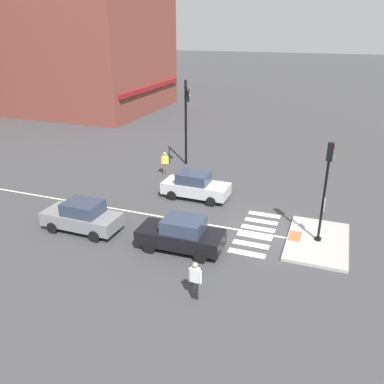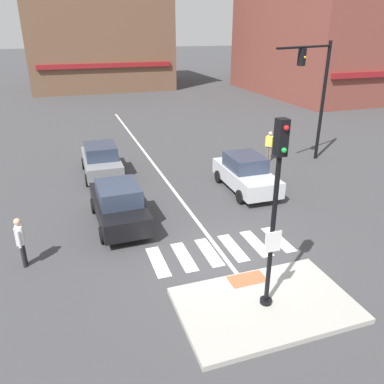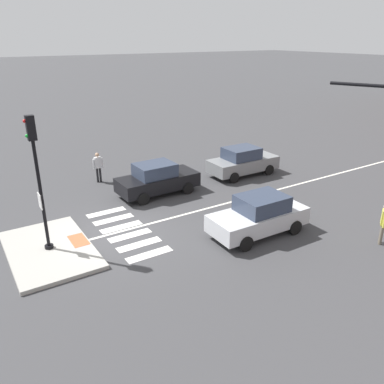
{
  "view_description": "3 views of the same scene",
  "coord_description": "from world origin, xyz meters",
  "px_view_note": "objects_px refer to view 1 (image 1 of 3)",
  "views": [
    {
      "loc": [
        -18.2,
        -2.73,
        9.95
      ],
      "look_at": [
        -0.53,
        3.85,
        1.99
      ],
      "focal_mm": 36.98,
      "sensor_mm": 36.0,
      "label": 1
    },
    {
      "loc": [
        -4.54,
        -9.79,
        6.93
      ],
      "look_at": [
        -0.25,
        2.8,
        1.22
      ],
      "focal_mm": 35.87,
      "sensor_mm": 36.0,
      "label": 2
    },
    {
      "loc": [
        13.73,
        -4.96,
        7.57
      ],
      "look_at": [
        1.06,
        3.06,
        1.55
      ],
      "focal_mm": 36.73,
      "sensor_mm": 36.0,
      "label": 3
    }
  ],
  "objects_px": {
    "signal_pole": "(326,184)",
    "car_silver_eastbound_mid": "(195,186)",
    "traffic_light_mast": "(186,113)",
    "pedestrian_waiting_far_side": "(165,162)",
    "car_grey_westbound_far": "(82,216)",
    "car_black_westbound_near": "(181,234)",
    "pedestrian_at_curb_left": "(195,278)"
  },
  "relations": [
    {
      "from": "car_black_westbound_near",
      "to": "car_silver_eastbound_mid",
      "type": "bearing_deg",
      "value": 13.84
    },
    {
      "from": "signal_pole",
      "to": "car_silver_eastbound_mid",
      "type": "xyz_separation_m",
      "value": [
        3.08,
        7.59,
        -2.33
      ]
    },
    {
      "from": "pedestrian_at_curb_left",
      "to": "pedestrian_waiting_far_side",
      "type": "bearing_deg",
      "value": 28.71
    },
    {
      "from": "traffic_light_mast",
      "to": "pedestrian_waiting_far_side",
      "type": "xyz_separation_m",
      "value": [
        -1.95,
        0.89,
        -3.17
      ]
    },
    {
      "from": "signal_pole",
      "to": "car_black_westbound_near",
      "type": "distance_m",
      "value": 7.16
    },
    {
      "from": "traffic_light_mast",
      "to": "signal_pole",
      "type": "bearing_deg",
      "value": -128.94
    },
    {
      "from": "traffic_light_mast",
      "to": "car_black_westbound_near",
      "type": "xyz_separation_m",
      "value": [
        -11.14,
        -4.05,
        -3.34
      ]
    },
    {
      "from": "signal_pole",
      "to": "traffic_light_mast",
      "type": "relative_size",
      "value": 0.78
    },
    {
      "from": "car_black_westbound_near",
      "to": "traffic_light_mast",
      "type": "bearing_deg",
      "value": 20.0
    },
    {
      "from": "traffic_light_mast",
      "to": "car_black_westbound_near",
      "type": "bearing_deg",
      "value": -160.0
    },
    {
      "from": "car_grey_westbound_far",
      "to": "car_black_westbound_near",
      "type": "relative_size",
      "value": 0.99
    },
    {
      "from": "pedestrian_at_curb_left",
      "to": "pedestrian_waiting_far_side",
      "type": "xyz_separation_m",
      "value": [
        12.49,
        6.84,
        0.0
      ]
    },
    {
      "from": "traffic_light_mast",
      "to": "pedestrian_waiting_far_side",
      "type": "relative_size",
      "value": 3.8
    },
    {
      "from": "car_grey_westbound_far",
      "to": "car_silver_eastbound_mid",
      "type": "height_order",
      "value": "same"
    },
    {
      "from": "signal_pole",
      "to": "car_silver_eastbound_mid",
      "type": "distance_m",
      "value": 8.51
    },
    {
      "from": "car_grey_westbound_far",
      "to": "car_silver_eastbound_mid",
      "type": "bearing_deg",
      "value": -33.96
    },
    {
      "from": "car_black_westbound_near",
      "to": "pedestrian_waiting_far_side",
      "type": "relative_size",
      "value": 2.48
    },
    {
      "from": "pedestrian_at_curb_left",
      "to": "car_black_westbound_near",
      "type": "bearing_deg",
      "value": 29.88
    },
    {
      "from": "signal_pole",
      "to": "car_grey_westbound_far",
      "type": "height_order",
      "value": "signal_pole"
    },
    {
      "from": "pedestrian_at_curb_left",
      "to": "car_grey_westbound_far",
      "type": "bearing_deg",
      "value": 66.22
    },
    {
      "from": "car_grey_westbound_far",
      "to": "pedestrian_waiting_far_side",
      "type": "bearing_deg",
      "value": -3.71
    },
    {
      "from": "traffic_light_mast",
      "to": "car_black_westbound_near",
      "type": "distance_m",
      "value": 12.31
    },
    {
      "from": "traffic_light_mast",
      "to": "pedestrian_at_curb_left",
      "type": "height_order",
      "value": "traffic_light_mast"
    },
    {
      "from": "traffic_light_mast",
      "to": "car_grey_westbound_far",
      "type": "relative_size",
      "value": 1.54
    },
    {
      "from": "traffic_light_mast",
      "to": "car_grey_westbound_far",
      "type": "distance_m",
      "value": 11.74
    },
    {
      "from": "signal_pole",
      "to": "car_silver_eastbound_mid",
      "type": "relative_size",
      "value": 1.2
    },
    {
      "from": "traffic_light_mast",
      "to": "pedestrian_at_curb_left",
      "type": "bearing_deg",
      "value": -157.61
    },
    {
      "from": "car_grey_westbound_far",
      "to": "pedestrian_waiting_far_side",
      "type": "height_order",
      "value": "pedestrian_waiting_far_side"
    },
    {
      "from": "car_grey_westbound_far",
      "to": "pedestrian_waiting_far_side",
      "type": "xyz_separation_m",
      "value": [
        9.21,
        -0.6,
        0.17
      ]
    },
    {
      "from": "signal_pole",
      "to": "car_black_westbound_near",
      "type": "xyz_separation_m",
      "value": [
        -2.93,
        6.11,
        -2.33
      ]
    },
    {
      "from": "signal_pole",
      "to": "pedestrian_waiting_far_side",
      "type": "xyz_separation_m",
      "value": [
        6.26,
        11.05,
        -2.15
      ]
    },
    {
      "from": "signal_pole",
      "to": "pedestrian_waiting_far_side",
      "type": "bearing_deg",
      "value": 60.46
    }
  ]
}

